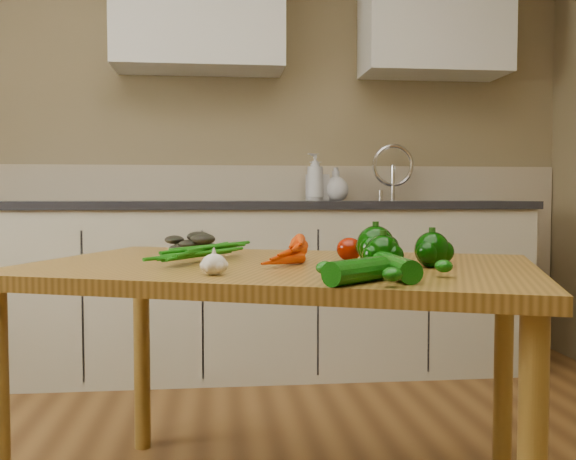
{
  "coord_description": "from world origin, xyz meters",
  "views": [
    {
      "loc": [
        -0.01,
        -1.18,
        0.92
      ],
      "look_at": [
        0.22,
        0.84,
        0.82
      ],
      "focal_mm": 40.0,
      "sensor_mm": 36.0,
      "label": 1
    }
  ],
  "objects_px": {
    "soap_bottle_b": "(317,181)",
    "pepper_a": "(376,246)",
    "leafy_greens": "(191,238)",
    "soap_bottle_c": "(336,184)",
    "table": "(280,292)",
    "soap_bottle_a": "(315,177)",
    "pepper_c": "(383,253)",
    "zucchini_b": "(357,271)",
    "tomato_a": "(349,249)",
    "pepper_b": "(432,250)",
    "carrot_bunch": "(263,251)",
    "garlic_bulb": "(214,264)",
    "tomato_b": "(384,248)",
    "tomato_c": "(435,249)",
    "zucchini_a": "(395,267)"
  },
  "relations": [
    {
      "from": "table",
      "to": "pepper_b",
      "type": "height_order",
      "value": "pepper_b"
    },
    {
      "from": "leafy_greens",
      "to": "tomato_a",
      "type": "xyz_separation_m",
      "value": [
        0.47,
        -0.32,
        -0.02
      ]
    },
    {
      "from": "tomato_b",
      "to": "pepper_a",
      "type": "bearing_deg",
      "value": -110.66
    },
    {
      "from": "table",
      "to": "leafy_greens",
      "type": "xyz_separation_m",
      "value": [
        -0.26,
        0.36,
        0.13
      ]
    },
    {
      "from": "leafy_greens",
      "to": "soap_bottle_c",
      "type": "bearing_deg",
      "value": 61.81
    },
    {
      "from": "tomato_c",
      "to": "pepper_a",
      "type": "bearing_deg",
      "value": -162.06
    },
    {
      "from": "soap_bottle_a",
      "to": "tomato_c",
      "type": "xyz_separation_m",
      "value": [
        0.08,
        -1.72,
        -0.26
      ]
    },
    {
      "from": "zucchini_b",
      "to": "tomato_a",
      "type": "bearing_deg",
      "value": 80.25
    },
    {
      "from": "tomato_a",
      "to": "tomato_c",
      "type": "xyz_separation_m",
      "value": [
        0.24,
        -0.05,
        0.0
      ]
    },
    {
      "from": "tomato_b",
      "to": "pepper_b",
      "type": "bearing_deg",
      "value": -78.16
    },
    {
      "from": "soap_bottle_c",
      "to": "pepper_a",
      "type": "distance_m",
      "value": 1.85
    },
    {
      "from": "soap_bottle_b",
      "to": "pepper_a",
      "type": "bearing_deg",
      "value": -29.2
    },
    {
      "from": "carrot_bunch",
      "to": "zucchini_b",
      "type": "height_order",
      "value": "carrot_bunch"
    },
    {
      "from": "leafy_greens",
      "to": "pepper_b",
      "type": "relative_size",
      "value": 2.13
    },
    {
      "from": "pepper_b",
      "to": "tomato_b",
      "type": "bearing_deg",
      "value": 101.84
    },
    {
      "from": "table",
      "to": "tomato_c",
      "type": "height_order",
      "value": "tomato_c"
    },
    {
      "from": "soap_bottle_a",
      "to": "pepper_a",
      "type": "relative_size",
      "value": 2.47
    },
    {
      "from": "pepper_c",
      "to": "tomato_b",
      "type": "bearing_deg",
      "value": 74.96
    },
    {
      "from": "leafy_greens",
      "to": "pepper_c",
      "type": "height_order",
      "value": "leafy_greens"
    },
    {
      "from": "pepper_a",
      "to": "pepper_c",
      "type": "bearing_deg",
      "value": -96.23
    },
    {
      "from": "soap_bottle_c",
      "to": "soap_bottle_b",
      "type": "bearing_deg",
      "value": -178.27
    },
    {
      "from": "carrot_bunch",
      "to": "pepper_b",
      "type": "relative_size",
      "value": 2.77
    },
    {
      "from": "pepper_b",
      "to": "zucchini_a",
      "type": "distance_m",
      "value": 0.27
    },
    {
      "from": "soap_bottle_c",
      "to": "tomato_b",
      "type": "relative_size",
      "value": 2.75
    },
    {
      "from": "soap_bottle_c",
      "to": "tomato_a",
      "type": "height_order",
      "value": "soap_bottle_c"
    },
    {
      "from": "tomato_b",
      "to": "zucchini_a",
      "type": "bearing_deg",
      "value": -101.75
    },
    {
      "from": "tomato_a",
      "to": "zucchini_b",
      "type": "height_order",
      "value": "tomato_a"
    },
    {
      "from": "soap_bottle_b",
      "to": "zucchini_a",
      "type": "distance_m",
      "value": 2.12
    },
    {
      "from": "pepper_a",
      "to": "pepper_b",
      "type": "relative_size",
      "value": 1.14
    },
    {
      "from": "pepper_b",
      "to": "pepper_c",
      "type": "distance_m",
      "value": 0.16
    },
    {
      "from": "table",
      "to": "zucchini_b",
      "type": "xyz_separation_m",
      "value": [
        0.12,
        -0.43,
        0.11
      ]
    },
    {
      "from": "tomato_b",
      "to": "table",
      "type": "bearing_deg",
      "value": -158.44
    },
    {
      "from": "soap_bottle_c",
      "to": "zucchini_b",
      "type": "xyz_separation_m",
      "value": [
        -0.36,
        -2.19,
        -0.23
      ]
    },
    {
      "from": "soap_bottle_b",
      "to": "pepper_b",
      "type": "bearing_deg",
      "value": -24.98
    },
    {
      "from": "zucchini_a",
      "to": "zucchini_b",
      "type": "bearing_deg",
      "value": -145.01
    },
    {
      "from": "soap_bottle_c",
      "to": "garlic_bulb",
      "type": "height_order",
      "value": "soap_bottle_c"
    },
    {
      "from": "leafy_greens",
      "to": "tomato_b",
      "type": "xyz_separation_m",
      "value": [
        0.59,
        -0.23,
        -0.02
      ]
    },
    {
      "from": "garlic_bulb",
      "to": "table",
      "type": "bearing_deg",
      "value": 54.21
    },
    {
      "from": "pepper_a",
      "to": "zucchini_b",
      "type": "xyz_separation_m",
      "value": [
        -0.13,
        -0.36,
        -0.03
      ]
    },
    {
      "from": "tomato_b",
      "to": "tomato_c",
      "type": "xyz_separation_m",
      "value": [
        0.11,
        -0.14,
        0.01
      ]
    },
    {
      "from": "soap_bottle_c",
      "to": "pepper_c",
      "type": "bearing_deg",
      "value": -100.77
    },
    {
      "from": "pepper_b",
      "to": "pepper_c",
      "type": "bearing_deg",
      "value": -157.52
    },
    {
      "from": "pepper_a",
      "to": "leafy_greens",
      "type": "bearing_deg",
      "value": 140.28
    },
    {
      "from": "tomato_b",
      "to": "zucchini_b",
      "type": "height_order",
      "value": "tomato_b"
    },
    {
      "from": "table",
      "to": "soap_bottle_a",
      "type": "height_order",
      "value": "soap_bottle_a"
    },
    {
      "from": "pepper_a",
      "to": "tomato_b",
      "type": "bearing_deg",
      "value": 69.34
    },
    {
      "from": "soap_bottle_b",
      "to": "pepper_a",
      "type": "height_order",
      "value": "soap_bottle_b"
    },
    {
      "from": "pepper_a",
      "to": "tomato_a",
      "type": "bearing_deg",
      "value": 113.27
    },
    {
      "from": "table",
      "to": "pepper_b",
      "type": "xyz_separation_m",
      "value": [
        0.39,
        -0.15,
        0.13
      ]
    },
    {
      "from": "soap_bottle_c",
      "to": "pepper_b",
      "type": "distance_m",
      "value": 1.91
    }
  ]
}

